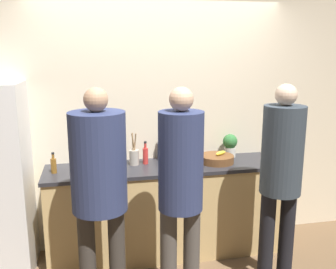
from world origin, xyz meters
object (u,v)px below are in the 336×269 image
(bottle_red, at_px, (145,155))
(cup_red, at_px, (196,155))
(person_center, at_px, (181,183))
(bottle_dark, at_px, (160,150))
(person_right, at_px, (281,170))
(utensil_crock, at_px, (134,157))
(bottle_amber, at_px, (54,165))
(fruit_bowl, at_px, (217,159))
(cup_white, at_px, (95,167))
(person_left, at_px, (99,178))
(potted_plant, at_px, (230,144))

(bottle_red, relative_size, cup_red, 2.97)
(person_center, bearing_deg, bottle_dark, 87.17)
(person_right, xyz_separation_m, utensil_crock, (-1.13, 0.79, -0.04))
(bottle_red, height_order, cup_red, bottle_red)
(person_right, relative_size, bottle_amber, 9.03)
(fruit_bowl, bearing_deg, cup_white, -177.95)
(person_center, xyz_separation_m, person_right, (0.90, 0.15, 0.00))
(person_left, relative_size, bottle_amber, 9.06)
(person_left, height_order, cup_red, person_left)
(utensil_crock, xyz_separation_m, cup_red, (0.65, 0.08, -0.04))
(person_left, xyz_separation_m, bottle_red, (0.47, 0.84, -0.08))
(cup_white, height_order, potted_plant, potted_plant)
(bottle_amber, relative_size, cup_white, 2.00)
(person_center, height_order, bottle_amber, person_center)
(bottle_dark, relative_size, cup_red, 3.16)
(person_right, bearing_deg, person_center, -170.56)
(bottle_dark, relative_size, potted_plant, 1.00)
(bottle_amber, height_order, bottle_dark, bottle_dark)
(person_left, xyz_separation_m, bottle_amber, (-0.39, 0.73, -0.09))
(person_center, distance_m, fruit_bowl, 1.03)
(potted_plant, bearing_deg, bottle_red, -175.45)
(cup_red, bearing_deg, potted_plant, 0.15)
(bottle_dark, bearing_deg, person_right, -47.54)
(bottle_amber, relative_size, cup_red, 2.54)
(cup_white, xyz_separation_m, potted_plant, (1.40, 0.22, 0.08))
(person_left, height_order, person_center, same)
(person_right, height_order, potted_plant, person_right)
(person_left, height_order, bottle_amber, person_left)
(utensil_crock, relative_size, cup_red, 4.15)
(person_left, bearing_deg, bottle_amber, 118.18)
(person_center, relative_size, cup_red, 23.05)
(fruit_bowl, distance_m, cup_red, 0.24)
(bottle_red, distance_m, cup_red, 0.55)
(person_center, xyz_separation_m, cup_red, (0.42, 1.02, -0.09))
(fruit_bowl, bearing_deg, bottle_dark, 156.63)
(person_center, height_order, cup_red, person_center)
(bottle_amber, bearing_deg, person_right, -20.12)
(fruit_bowl, distance_m, bottle_red, 0.71)
(person_center, distance_m, bottle_amber, 1.29)
(bottle_dark, bearing_deg, cup_red, -8.00)
(person_center, height_order, cup_white, person_center)
(person_left, distance_m, potted_plant, 1.65)
(bottle_dark, height_order, cup_white, bottle_dark)
(person_left, bearing_deg, person_right, 1.39)
(utensil_crock, relative_size, potted_plant, 1.31)
(cup_white, bearing_deg, bottle_dark, 22.00)
(bottle_red, bearing_deg, person_left, -119.42)
(person_right, relative_size, fruit_bowl, 5.15)
(person_right, bearing_deg, fruit_bowl, 114.56)
(utensil_crock, xyz_separation_m, bottle_red, (0.11, 0.01, 0.01))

